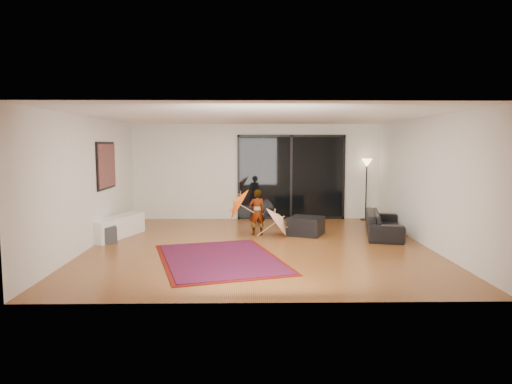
{
  "coord_description": "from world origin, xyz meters",
  "views": [
    {
      "loc": [
        -0.22,
        -9.47,
        2.14
      ],
      "look_at": [
        -0.05,
        0.39,
        1.1
      ],
      "focal_mm": 32.0,
      "sensor_mm": 36.0,
      "label": 1
    }
  ],
  "objects_px": {
    "sofa": "(384,224)",
    "ottoman": "(306,226)",
    "media_console": "(117,227)",
    "child": "(257,212)"
  },
  "relations": [
    {
      "from": "sofa",
      "to": "media_console",
      "type": "bearing_deg",
      "value": 103.62
    },
    {
      "from": "media_console",
      "to": "sofa",
      "type": "height_order",
      "value": "sofa"
    },
    {
      "from": "sofa",
      "to": "ottoman",
      "type": "xyz_separation_m",
      "value": [
        -1.81,
        0.14,
        -0.07
      ]
    },
    {
      "from": "media_console",
      "to": "child",
      "type": "bearing_deg",
      "value": 22.99
    },
    {
      "from": "ottoman",
      "to": "child",
      "type": "relative_size",
      "value": 0.69
    },
    {
      "from": "child",
      "to": "ottoman",
      "type": "bearing_deg",
      "value": 166.23
    },
    {
      "from": "child",
      "to": "sofa",
      "type": "bearing_deg",
      "value": 163.97
    },
    {
      "from": "media_console",
      "to": "sofa",
      "type": "distance_m",
      "value": 6.2
    },
    {
      "from": "sofa",
      "to": "ottoman",
      "type": "bearing_deg",
      "value": 98.33
    },
    {
      "from": "media_console",
      "to": "sofa",
      "type": "relative_size",
      "value": 0.88
    }
  ]
}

